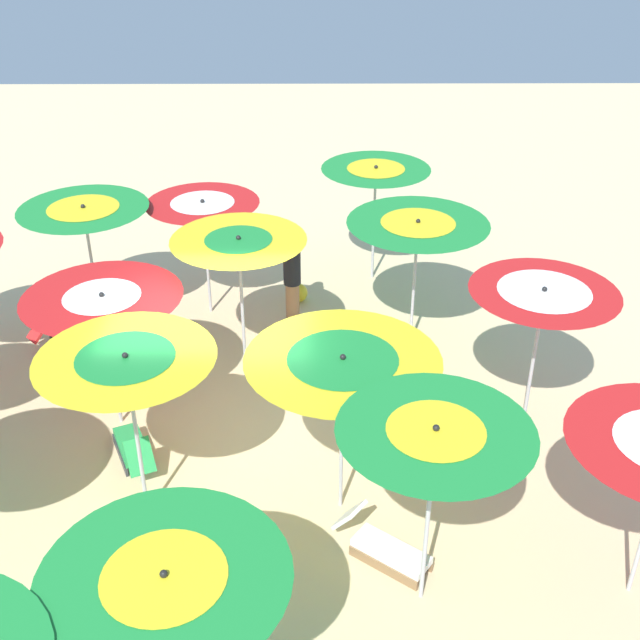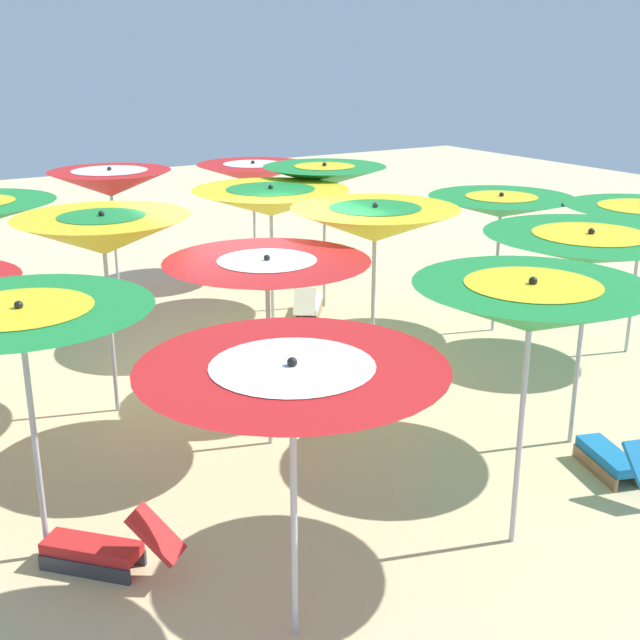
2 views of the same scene
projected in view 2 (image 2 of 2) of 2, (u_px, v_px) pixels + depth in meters
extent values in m
cube|color=beige|center=(252.00, 388.00, 10.79)|extent=(39.79, 39.79, 0.04)
cylinder|color=#B2B2B7|center=(36.00, 448.00, 6.89)|extent=(0.05, 0.05, 2.08)
cone|color=#1E8C38|center=(22.00, 329.00, 6.56)|extent=(2.11, 2.11, 0.34)
cone|color=yellow|center=(20.00, 319.00, 6.54)|extent=(1.15, 1.15, 0.19)
sphere|color=black|center=(19.00, 305.00, 6.50)|extent=(0.07, 0.07, 0.07)
cylinder|color=#B2B2B7|center=(294.00, 519.00, 5.96)|extent=(0.05, 0.05, 1.96)
cone|color=red|center=(293.00, 393.00, 5.66)|extent=(2.14, 2.14, 0.39)
cone|color=white|center=(292.00, 380.00, 5.62)|extent=(1.13, 1.13, 0.20)
sphere|color=black|center=(292.00, 362.00, 5.59)|extent=(0.07, 0.07, 0.07)
cylinder|color=#B2B2B7|center=(111.00, 326.00, 9.75)|extent=(0.05, 0.05, 2.16)
cone|color=yellow|center=(103.00, 236.00, 9.41)|extent=(2.00, 2.00, 0.44)
cone|color=#1E8C38|center=(102.00, 225.00, 9.38)|extent=(0.99, 0.99, 0.22)
sphere|color=black|center=(101.00, 214.00, 9.34)|extent=(0.07, 0.07, 0.07)
cylinder|color=#B2B2B7|center=(269.00, 362.00, 8.96)|extent=(0.05, 0.05, 1.93)
cone|color=red|center=(267.00, 276.00, 8.66)|extent=(2.17, 2.17, 0.32)
cone|color=white|center=(267.00, 267.00, 8.63)|extent=(1.04, 1.04, 0.15)
sphere|color=black|center=(267.00, 258.00, 8.60)|extent=(0.07, 0.07, 0.07)
cylinder|color=#B2B2B7|center=(521.00, 430.00, 7.09)|extent=(0.05, 0.05, 2.18)
cone|color=#1E8C38|center=(531.00, 308.00, 6.75)|extent=(1.95, 1.95, 0.40)
cone|color=yellow|center=(532.00, 297.00, 6.72)|extent=(1.11, 1.11, 0.23)
sphere|color=black|center=(533.00, 281.00, 6.68)|extent=(0.07, 0.07, 0.07)
cylinder|color=#B2B2B7|center=(115.00, 246.00, 13.78)|extent=(0.05, 0.05, 2.08)
cone|color=red|center=(110.00, 184.00, 13.45)|extent=(1.97, 1.97, 0.42)
cone|color=white|center=(110.00, 178.00, 13.43)|extent=(1.22, 1.22, 0.26)
sphere|color=black|center=(109.00, 169.00, 13.38)|extent=(0.07, 0.07, 0.07)
cylinder|color=#B2B2B7|center=(272.00, 271.00, 12.38)|extent=(0.05, 0.05, 2.04)
cone|color=yellow|center=(271.00, 203.00, 12.06)|extent=(2.29, 2.29, 0.39)
cone|color=#1E8C38|center=(271.00, 196.00, 12.03)|extent=(1.29, 1.29, 0.22)
sphere|color=black|center=(271.00, 187.00, 11.99)|extent=(0.07, 0.07, 0.07)
cylinder|color=#B2B2B7|center=(373.00, 308.00, 10.44)|extent=(0.05, 0.05, 2.13)
cone|color=yellow|center=(375.00, 225.00, 10.11)|extent=(2.06, 2.06, 0.42)
cone|color=#1E8C38|center=(375.00, 217.00, 10.08)|extent=(1.12, 1.12, 0.23)
sphere|color=black|center=(375.00, 205.00, 10.03)|extent=(0.07, 0.07, 0.07)
cylinder|color=#B2B2B7|center=(579.00, 349.00, 8.94)|extent=(0.05, 0.05, 2.21)
cone|color=#1E8C38|center=(590.00, 249.00, 8.60)|extent=(2.20, 2.20, 0.31)
cone|color=yellow|center=(590.00, 242.00, 8.57)|extent=(1.20, 1.20, 0.17)
sphere|color=black|center=(591.00, 231.00, 8.54)|extent=(0.07, 0.07, 0.07)
cylinder|color=#B2B2B7|center=(254.00, 225.00, 15.70)|extent=(0.05, 0.05, 1.96)
cone|color=red|center=(253.00, 173.00, 15.39)|extent=(2.08, 2.08, 0.35)
cone|color=white|center=(253.00, 169.00, 15.36)|extent=(1.11, 1.11, 0.18)
sphere|color=black|center=(253.00, 162.00, 15.33)|extent=(0.07, 0.07, 0.07)
cylinder|color=#B2B2B7|center=(324.00, 243.00, 13.78)|extent=(0.05, 0.05, 2.20)
cone|color=#1E8C38|center=(325.00, 176.00, 13.43)|extent=(2.00, 2.00, 0.32)
cone|color=yellow|center=(325.00, 171.00, 13.41)|extent=(0.99, 0.99, 0.16)
sphere|color=black|center=(325.00, 164.00, 13.37)|extent=(0.07, 0.07, 0.07)
cylinder|color=#B2B2B7|center=(496.00, 270.00, 12.63)|extent=(0.05, 0.05, 1.93)
cone|color=#1E8C38|center=(501.00, 207.00, 12.33)|extent=(2.16, 2.16, 0.31)
cone|color=yellow|center=(501.00, 201.00, 12.30)|extent=(1.06, 1.06, 0.15)
sphere|color=black|center=(502.00, 195.00, 12.27)|extent=(0.07, 0.07, 0.07)
cylinder|color=#B2B2B7|center=(634.00, 286.00, 11.72)|extent=(0.05, 0.05, 1.96)
cube|color=olive|center=(298.00, 311.00, 13.63)|extent=(0.76, 0.59, 0.14)
cube|color=olive|center=(319.00, 312.00, 13.60)|extent=(0.76, 0.59, 0.14)
cube|color=white|center=(309.00, 304.00, 13.58)|extent=(0.95, 0.83, 0.10)
cube|color=white|center=(305.00, 302.00, 12.94)|extent=(0.45, 0.46, 0.38)
cube|color=olive|center=(594.00, 467.00, 8.58)|extent=(0.78, 0.29, 0.14)
cube|color=olive|center=(619.00, 464.00, 8.64)|extent=(0.78, 0.29, 0.14)
cube|color=#1972B7|center=(608.00, 455.00, 8.57)|extent=(0.86, 0.53, 0.10)
cube|color=#333338|center=(327.00, 415.00, 9.79)|extent=(0.36, 0.76, 0.14)
cube|color=#333338|center=(303.00, 408.00, 9.97)|extent=(0.36, 0.76, 0.14)
cube|color=green|center=(315.00, 402.00, 9.85)|extent=(0.64, 0.88, 0.10)
cube|color=green|center=(341.00, 370.00, 10.22)|extent=(0.46, 0.47, 0.38)
cube|color=#333338|center=(84.00, 570.00, 6.90)|extent=(0.64, 0.60, 0.14)
cube|color=#333338|center=(101.00, 551.00, 7.16)|extent=(0.64, 0.60, 0.14)
cube|color=red|center=(92.00, 548.00, 6.99)|extent=(0.81, 0.78, 0.10)
cube|color=red|center=(156.00, 534.00, 6.77)|extent=(0.50, 0.49, 0.41)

